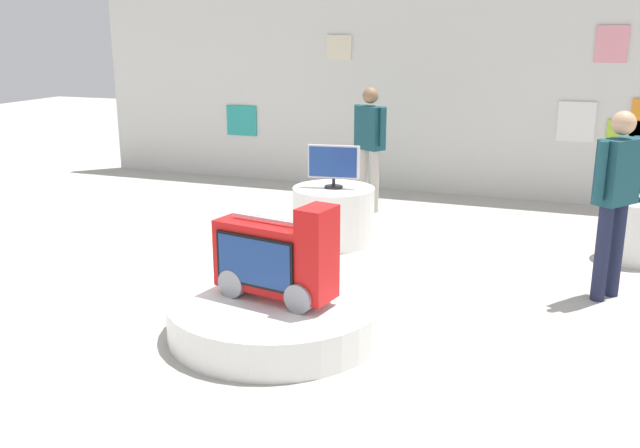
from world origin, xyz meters
name	(u,v)px	position (x,y,z in m)	size (l,w,h in m)	color
ground_plane	(295,308)	(0.00, 0.00, 0.00)	(30.00, 30.00, 0.00)	#B2ADA3
back_wall_display	(424,89)	(0.02, 4.78, 1.47)	(10.21, 0.13, 2.94)	silver
main_display_pedestal	(276,316)	(0.05, -0.51, 0.14)	(1.66, 1.66, 0.29)	white
novelty_firetruck_tv	(276,260)	(0.07, -0.52, 0.60)	(1.00, 0.51, 0.77)	gray
display_pedestal_center_rear	(333,215)	(-0.32, 1.93, 0.31)	(0.90, 0.90, 0.62)	white
tv_on_center_rear	(334,164)	(-0.32, 1.93, 0.88)	(0.56, 0.20, 0.47)	black
shopper_browsing_near_truck	(616,191)	(2.47, 1.18, 0.96)	(0.38, 0.47, 1.64)	#1E233F
shopper_browsing_rear	(370,140)	(-0.36, 3.42, 0.92)	(0.49, 0.37, 1.58)	#B2ADA3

